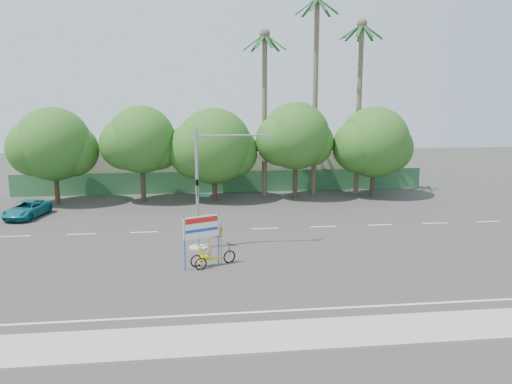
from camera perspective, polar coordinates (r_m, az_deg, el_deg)
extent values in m
plane|color=#33302D|center=(25.75, -0.89, -8.85)|extent=(120.00, 120.00, 0.00)
cube|color=gray|center=(18.87, 1.59, -16.22)|extent=(50.00, 2.40, 0.12)
cube|color=#336B3D|center=(46.35, -3.68, 1.18)|extent=(38.00, 0.08, 2.00)
cube|color=#C0B599|center=(51.13, -15.25, 2.84)|extent=(12.00, 8.00, 4.00)
cube|color=#C0B599|center=(51.69, 4.93, 3.03)|extent=(14.00, 8.00, 3.60)
cylinder|color=#473828|center=(44.22, -21.84, 0.97)|extent=(0.40, 0.40, 3.52)
sphere|color=#224F17|center=(43.84, -22.13, 5.10)|extent=(6.00, 6.00, 6.00)
sphere|color=#224F17|center=(43.85, -20.27, 4.49)|extent=(4.32, 4.32, 4.32)
sphere|color=#224F17|center=(44.00, -23.89, 4.57)|extent=(4.56, 4.56, 4.56)
cylinder|color=#473828|center=(42.92, -12.79, 1.35)|extent=(0.40, 0.40, 3.74)
sphere|color=#224F17|center=(42.52, -12.98, 5.88)|extent=(5.60, 5.60, 5.60)
sphere|color=#224F17|center=(42.75, -11.22, 5.17)|extent=(4.03, 4.03, 4.03)
sphere|color=#224F17|center=(42.45, -14.69, 5.33)|extent=(4.26, 4.26, 4.26)
cylinder|color=#473828|center=(42.75, -4.76, 1.24)|extent=(0.40, 0.40, 3.30)
sphere|color=#224F17|center=(42.36, -4.82, 5.25)|extent=(6.40, 6.40, 6.40)
sphere|color=#224F17|center=(42.79, -2.89, 4.62)|extent=(4.61, 4.61, 4.61)
sphere|color=#224F17|center=(42.12, -6.76, 4.77)|extent=(4.86, 4.86, 4.86)
cylinder|color=#473828|center=(43.52, 4.49, 1.80)|extent=(0.40, 0.40, 3.87)
sphere|color=#224F17|center=(43.12, 4.56, 6.42)|extent=(5.80, 5.80, 5.80)
sphere|color=#224F17|center=(43.74, 6.15, 5.65)|extent=(4.18, 4.18, 4.18)
sphere|color=#224F17|center=(42.66, 2.89, 5.92)|extent=(4.41, 4.41, 4.41)
cylinder|color=#473828|center=(45.44, 13.18, 1.64)|extent=(0.40, 0.40, 3.43)
sphere|color=#224F17|center=(45.07, 13.35, 5.56)|extent=(6.20, 6.20, 6.20)
sphere|color=#224F17|center=(45.90, 14.83, 4.90)|extent=(4.46, 4.46, 4.46)
sphere|color=#224F17|center=(44.41, 11.74, 5.15)|extent=(4.71, 4.71, 4.71)
cylinder|color=#70604C|center=(44.90, 6.78, 10.44)|extent=(0.44, 0.44, 17.00)
cube|color=#1C4C21|center=(45.80, 8.23, 20.26)|extent=(1.91, 0.28, 1.36)
cube|color=#1C4C21|center=(46.32, 7.74, 20.16)|extent=(1.65, 1.44, 1.36)
cube|color=#1C4C21|center=(46.50, 6.92, 20.15)|extent=(0.61, 1.93, 1.36)
cube|color=#1C4C21|center=(46.25, 6.15, 20.21)|extent=(1.20, 1.80, 1.36)
cube|color=#1C4C21|center=(45.68, 5.75, 20.34)|extent=(1.89, 0.92, 1.36)
cube|color=#1C4C21|center=(45.06, 5.94, 20.47)|extent=(1.89, 0.92, 1.36)
cube|color=#1C4C21|center=(44.68, 6.65, 20.55)|extent=(1.20, 1.80, 1.36)
cube|color=#1C4C21|center=(44.72, 7.53, 20.52)|extent=(0.61, 1.93, 1.36)
cube|color=#1C4C21|center=(45.16, 8.15, 20.40)|extent=(1.65, 1.44, 1.36)
cylinder|color=#70604C|center=(46.02, 11.66, 9.05)|extent=(0.44, 0.44, 15.00)
sphere|color=#70604C|center=(46.45, 12.02, 18.33)|extent=(0.90, 0.90, 0.90)
cube|color=#1C4C21|center=(46.67, 13.14, 17.44)|extent=(1.91, 0.28, 1.36)
cube|color=#1C4C21|center=(47.16, 12.61, 17.38)|extent=(1.65, 1.44, 1.36)
cube|color=#1C4C21|center=(47.29, 11.81, 17.39)|extent=(0.61, 1.93, 1.36)
cube|color=#1C4C21|center=(46.99, 11.08, 17.46)|extent=(1.20, 1.80, 1.36)
cube|color=#1C4C21|center=(46.40, 10.77, 17.56)|extent=(1.89, 0.92, 1.36)
cube|color=#1C4C21|center=(45.79, 11.02, 17.65)|extent=(1.89, 0.92, 1.36)
cube|color=#1C4C21|center=(45.45, 11.74, 17.68)|extent=(1.20, 1.80, 1.36)
cube|color=#1C4C21|center=(45.54, 12.58, 17.63)|extent=(0.61, 1.93, 1.36)
cube|color=#1C4C21|center=(46.03, 13.13, 17.54)|extent=(1.65, 1.44, 1.36)
cylinder|color=#70604C|center=(44.10, 0.98, 8.56)|extent=(0.44, 0.44, 14.00)
sphere|color=#70604C|center=(44.40, 1.01, 17.62)|extent=(0.90, 0.90, 0.90)
cube|color=#1C4C21|center=(44.46, 2.26, 16.75)|extent=(1.91, 0.28, 1.36)
cube|color=#1C4C21|center=(45.02, 1.84, 16.68)|extent=(1.65, 1.44, 1.36)
cube|color=#1C4C21|center=(45.26, 1.05, 16.65)|extent=(0.61, 1.93, 1.36)
cube|color=#1C4C21|center=(45.07, 0.24, 16.67)|extent=(1.20, 1.80, 1.36)
cube|color=#1C4C21|center=(44.53, -0.23, 16.75)|extent=(1.89, 0.92, 1.36)
cube|color=#1C4C21|center=(43.89, -0.13, 16.84)|extent=(1.89, 0.92, 1.36)
cube|color=#1C4C21|center=(43.46, 0.52, 16.90)|extent=(1.20, 1.80, 1.36)
cube|color=#1C4C21|center=(43.43, 1.40, 16.90)|extent=(0.61, 1.93, 1.36)
cube|color=#1C4C21|center=(43.83, 2.09, 16.84)|extent=(1.65, 1.44, 1.36)
cylinder|color=gray|center=(29.42, -6.59, -6.31)|extent=(1.10, 1.10, 0.10)
cylinder|color=gray|center=(28.61, -6.74, 0.31)|extent=(0.18, 0.18, 7.00)
cylinder|color=gray|center=(28.30, -2.79, 6.49)|extent=(4.00, 0.10, 0.10)
cube|color=gray|center=(28.50, 1.04, 6.33)|extent=(0.55, 0.20, 0.12)
imported|color=black|center=(28.37, -6.74, 0.43)|extent=(0.16, 0.20, 1.00)
cube|color=#14662D|center=(28.67, -6.02, -0.36)|extent=(0.70, 0.04, 0.18)
torus|color=black|center=(26.76, -3.06, -7.39)|extent=(0.69, 0.36, 0.71)
torus|color=black|center=(26.30, -6.85, -7.83)|extent=(0.64, 0.33, 0.66)
torus|color=black|center=(25.79, -6.32, -8.19)|extent=(0.64, 0.33, 0.66)
cube|color=yellow|center=(26.37, -4.80, -7.55)|extent=(1.66, 0.76, 0.06)
cube|color=yellow|center=(26.04, -6.59, -7.96)|extent=(0.31, 0.60, 0.05)
cube|color=yellow|center=(26.15, -5.64, -7.38)|extent=(0.66, 0.61, 0.06)
cube|color=yellow|center=(25.95, -6.23, -6.85)|extent=(0.39, 0.50, 0.57)
cylinder|color=black|center=(26.63, -3.07, -6.54)|extent=(0.04, 0.04, 0.58)
cube|color=black|center=(26.55, -3.08, -5.95)|extent=(0.22, 0.45, 0.04)
imported|color=#CCB284|center=(26.10, -5.34, -6.50)|extent=(0.41, 0.49, 1.13)
cylinder|color=#1841B8|center=(25.44, -8.16, -5.85)|extent=(0.08, 0.08, 2.83)
cylinder|color=#1841B8|center=(26.17, -4.32, -5.30)|extent=(0.08, 0.08, 2.83)
cube|color=white|center=(25.60, -6.24, -4.00)|extent=(1.85, 0.84, 1.15)
cube|color=red|center=(25.47, -6.23, -3.22)|extent=(1.64, 0.72, 0.27)
cube|color=#1841B8|center=(25.60, -6.20, -4.36)|extent=(1.64, 0.72, 0.15)
cylinder|color=black|center=(26.32, -4.00, -5.92)|extent=(0.03, 0.03, 2.20)
cube|color=red|center=(25.98, -4.74, -4.59)|extent=(0.86, 0.39, 0.69)
imported|color=#106876|center=(40.23, -24.72, -1.80)|extent=(2.84, 4.68, 1.22)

